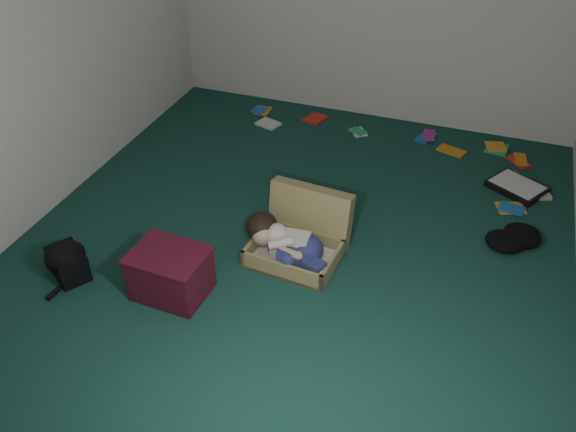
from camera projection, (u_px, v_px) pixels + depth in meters
The scene contains 10 objects.
floor at pixel (295, 242), 4.61m from camera, with size 4.50×4.50×0.00m, color #164037.
wall_front at pixel (84, 331), 2.13m from camera, with size 4.50×4.50×0.00m, color silver.
wall_left at pixel (34, 42), 4.39m from camera, with size 4.50×4.50×0.00m, color silver.
suitcase at pixel (301, 237), 4.44m from camera, with size 0.68×0.66×0.46m.
person at pixel (286, 243), 4.32m from camera, with size 0.67×0.37×0.29m.
maroon_bin at pixel (170, 273), 4.07m from camera, with size 0.51×0.41×0.34m.
backpack at pixel (68, 263), 4.24m from camera, with size 0.37×0.30×0.22m, color black, non-canonical shape.
clothing_pile at pixel (506, 234), 4.58m from camera, with size 0.40×0.33×0.13m, color black, non-canonical shape.
paper_tray at pixel (517, 187), 5.16m from camera, with size 0.54×0.50×0.06m.
book_scatter at pixel (417, 149), 5.71m from camera, with size 2.93×1.18×0.02m.
Camera 1 is at (1.18, -3.40, 2.89)m, focal length 38.00 mm.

